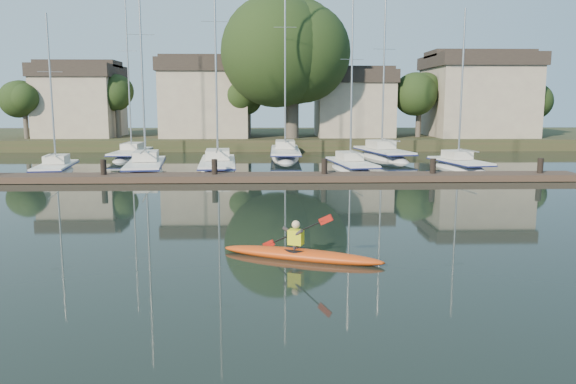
{
  "coord_description": "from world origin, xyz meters",
  "views": [
    {
      "loc": [
        0.11,
        -16.46,
        4.27
      ],
      "look_at": [
        0.67,
        2.63,
        1.2
      ],
      "focal_mm": 35.0,
      "sensor_mm": 36.0,
      "label": 1
    }
  ],
  "objects_px": {
    "sailboat_3": "(351,173)",
    "sailboat_6": "(285,160)",
    "kayak": "(300,252)",
    "sailboat_7": "(383,161)",
    "sailboat_2": "(218,173)",
    "sailboat_4": "(459,171)",
    "dock": "(270,177)",
    "sailboat_0": "(56,176)",
    "sailboat_1": "(146,175)",
    "sailboat_5": "(131,160)"
  },
  "relations": [
    {
      "from": "sailboat_0",
      "to": "sailboat_2",
      "type": "height_order",
      "value": "sailboat_2"
    },
    {
      "from": "sailboat_2",
      "to": "sailboat_4",
      "type": "relative_size",
      "value": 1.39
    },
    {
      "from": "sailboat_1",
      "to": "dock",
      "type": "bearing_deg",
      "value": -37.04
    },
    {
      "from": "dock",
      "to": "sailboat_0",
      "type": "xyz_separation_m",
      "value": [
        -13.01,
        3.78,
        -0.38
      ]
    },
    {
      "from": "kayak",
      "to": "sailboat_1",
      "type": "xyz_separation_m",
      "value": [
        -8.58,
        19.82,
        -0.37
      ]
    },
    {
      "from": "sailboat_4",
      "to": "sailboat_7",
      "type": "bearing_deg",
      "value": 106.59
    },
    {
      "from": "sailboat_0",
      "to": "sailboat_7",
      "type": "bearing_deg",
      "value": 13.06
    },
    {
      "from": "kayak",
      "to": "sailboat_4",
      "type": "height_order",
      "value": "sailboat_4"
    },
    {
      "from": "kayak",
      "to": "sailboat_0",
      "type": "distance_m",
      "value": 23.77
    },
    {
      "from": "dock",
      "to": "sailboat_5",
      "type": "relative_size",
      "value": 2.44
    },
    {
      "from": "dock",
      "to": "sailboat_4",
      "type": "distance_m",
      "value": 13.36
    },
    {
      "from": "sailboat_5",
      "to": "sailboat_7",
      "type": "distance_m",
      "value": 19.49
    },
    {
      "from": "sailboat_3",
      "to": "sailboat_5",
      "type": "bearing_deg",
      "value": 143.97
    },
    {
      "from": "kayak",
      "to": "sailboat_2",
      "type": "relative_size",
      "value": 0.29
    },
    {
      "from": "sailboat_7",
      "to": "dock",
      "type": "bearing_deg",
      "value": -136.46
    },
    {
      "from": "kayak",
      "to": "sailboat_0",
      "type": "xyz_separation_m",
      "value": [
        -13.9,
        19.28,
        -0.35
      ]
    },
    {
      "from": "sailboat_0",
      "to": "sailboat_5",
      "type": "bearing_deg",
      "value": 68.02
    },
    {
      "from": "sailboat_3",
      "to": "sailboat_6",
      "type": "bearing_deg",
      "value": 107.44
    },
    {
      "from": "dock",
      "to": "sailboat_1",
      "type": "distance_m",
      "value": 8.83
    },
    {
      "from": "dock",
      "to": "sailboat_0",
      "type": "relative_size",
      "value": 3.21
    },
    {
      "from": "dock",
      "to": "sailboat_4",
      "type": "bearing_deg",
      "value": 23.33
    },
    {
      "from": "kayak",
      "to": "sailboat_7",
      "type": "bearing_deg",
      "value": 95.84
    },
    {
      "from": "dock",
      "to": "sailboat_1",
      "type": "relative_size",
      "value": 2.38
    },
    {
      "from": "sailboat_0",
      "to": "sailboat_3",
      "type": "relative_size",
      "value": 0.88
    },
    {
      "from": "sailboat_0",
      "to": "sailboat_1",
      "type": "height_order",
      "value": "sailboat_1"
    },
    {
      "from": "sailboat_6",
      "to": "sailboat_7",
      "type": "distance_m",
      "value": 7.55
    },
    {
      "from": "sailboat_1",
      "to": "sailboat_3",
      "type": "bearing_deg",
      "value": -5.43
    },
    {
      "from": "sailboat_6",
      "to": "sailboat_2",
      "type": "bearing_deg",
      "value": -117.83
    },
    {
      "from": "sailboat_7",
      "to": "sailboat_5",
      "type": "bearing_deg",
      "value": 166.14
    },
    {
      "from": "sailboat_6",
      "to": "dock",
      "type": "bearing_deg",
      "value": -94.55
    },
    {
      "from": "kayak",
      "to": "sailboat_7",
      "type": "xyz_separation_m",
      "value": [
        7.81,
        27.94,
        -0.39
      ]
    },
    {
      "from": "sailboat_0",
      "to": "sailboat_3",
      "type": "height_order",
      "value": "sailboat_3"
    },
    {
      "from": "sailboat_0",
      "to": "sailboat_4",
      "type": "bearing_deg",
      "value": -5.26
    },
    {
      "from": "dock",
      "to": "sailboat_3",
      "type": "height_order",
      "value": "sailboat_3"
    },
    {
      "from": "sailboat_2",
      "to": "sailboat_3",
      "type": "xyz_separation_m",
      "value": [
        8.45,
        -0.03,
        0.02
      ]
    },
    {
      "from": "sailboat_3",
      "to": "sailboat_7",
      "type": "height_order",
      "value": "sailboat_7"
    },
    {
      "from": "kayak",
      "to": "sailboat_6",
      "type": "height_order",
      "value": "sailboat_6"
    },
    {
      "from": "dock",
      "to": "sailboat_4",
      "type": "height_order",
      "value": "sailboat_4"
    },
    {
      "from": "dock",
      "to": "sailboat_5",
      "type": "xyz_separation_m",
      "value": [
        -10.78,
        13.24,
        -0.38
      ]
    },
    {
      "from": "sailboat_5",
      "to": "sailboat_2",
      "type": "bearing_deg",
      "value": -47.25
    },
    {
      "from": "sailboat_5",
      "to": "sailboat_6",
      "type": "height_order",
      "value": "sailboat_6"
    },
    {
      "from": "sailboat_2",
      "to": "sailboat_5",
      "type": "height_order",
      "value": "sailboat_2"
    },
    {
      "from": "sailboat_1",
      "to": "sailboat_2",
      "type": "distance_m",
      "value": 4.44
    },
    {
      "from": "kayak",
      "to": "sailboat_5",
      "type": "bearing_deg",
      "value": 133.54
    },
    {
      "from": "sailboat_2",
      "to": "sailboat_4",
      "type": "bearing_deg",
      "value": -2.82
    },
    {
      "from": "sailboat_3",
      "to": "sailboat_5",
      "type": "distance_m",
      "value": 18.02
    },
    {
      "from": "sailboat_3",
      "to": "sailboat_6",
      "type": "distance_m",
      "value": 9.2
    },
    {
      "from": "kayak",
      "to": "sailboat_4",
      "type": "distance_m",
      "value": 23.71
    },
    {
      "from": "dock",
      "to": "sailboat_3",
      "type": "relative_size",
      "value": 2.84
    },
    {
      "from": "dock",
      "to": "sailboat_7",
      "type": "distance_m",
      "value": 15.18
    }
  ]
}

